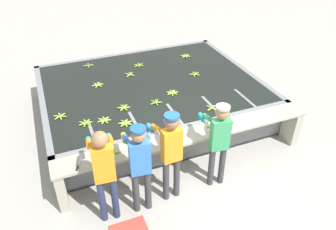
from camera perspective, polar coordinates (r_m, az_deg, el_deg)
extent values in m
plane|color=#A3A099|center=(6.33, 4.54, -10.48)|extent=(80.00, 80.00, 0.00)
cube|color=gray|center=(8.04, -2.87, 0.70)|extent=(4.93, 3.87, 0.06)
cube|color=gray|center=(6.41, 2.70, -4.91)|extent=(4.93, 0.12, 0.82)
cube|color=gray|center=(9.43, -6.81, 8.40)|extent=(4.93, 0.12, 0.82)
cube|color=gray|center=(7.54, -20.42, -0.66)|extent=(0.12, 3.87, 0.82)
cube|color=gray|center=(8.81, 12.02, 5.96)|extent=(0.12, 3.87, 0.82)
cube|color=black|center=(7.83, -2.96, 3.20)|extent=(4.69, 3.63, 0.76)
cube|color=gray|center=(6.40, -12.64, -5.86)|extent=(0.06, 0.80, 0.82)
cube|color=gray|center=(6.52, -5.59, -4.25)|extent=(0.06, 0.80, 0.82)
cube|color=gray|center=(6.74, 1.09, -2.65)|extent=(0.06, 0.80, 0.82)
cube|color=gray|center=(7.04, 7.26, -1.15)|extent=(0.06, 0.80, 0.82)
cube|color=gray|center=(7.43, 12.84, 0.23)|extent=(0.06, 0.80, 0.82)
cube|color=#A8A393|center=(5.97, 3.93, -3.59)|extent=(4.93, 0.45, 0.05)
cube|color=#A8A393|center=(5.84, -18.18, -11.94)|extent=(0.16, 0.41, 0.77)
cube|color=#A8A393|center=(7.39, 20.62, -1.73)|extent=(0.16, 0.41, 0.77)
cylinder|color=navy|center=(5.41, -11.40, -14.37)|extent=(0.11, 0.11, 0.87)
cylinder|color=navy|center=(5.42, -9.25, -14.02)|extent=(0.11, 0.11, 0.87)
cube|color=orange|center=(4.90, -11.20, -8.35)|extent=(0.34, 0.20, 0.61)
sphere|color=#9E704C|center=(4.61, -11.81, -4.14)|extent=(0.23, 0.23, 0.23)
cylinder|color=orange|center=(4.95, -13.66, -4.85)|extent=(0.11, 0.32, 0.18)
cylinder|color=#1EA3AD|center=(5.25, -13.66, -4.62)|extent=(0.10, 0.21, 0.08)
cylinder|color=orange|center=(4.96, -9.99, -4.27)|extent=(0.11, 0.32, 0.18)
cylinder|color=#1EA3AD|center=(5.25, -10.20, -4.07)|extent=(0.10, 0.21, 0.08)
cylinder|color=#38383D|center=(5.48, -5.61, -13.20)|extent=(0.11, 0.11, 0.83)
cylinder|color=#38383D|center=(5.50, -3.51, -12.83)|extent=(0.11, 0.11, 0.83)
cube|color=blue|center=(5.00, -4.92, -7.44)|extent=(0.34, 0.21, 0.59)
sphere|color=#9E704C|center=(4.73, -5.17, -3.46)|extent=(0.22, 0.22, 0.22)
cylinder|color=#1E5199|center=(4.67, -5.23, -2.46)|extent=(0.24, 0.24, 0.04)
cylinder|color=blue|center=(5.05, -7.37, -4.14)|extent=(0.12, 0.32, 0.18)
cylinder|color=gold|center=(5.34, -7.67, -3.95)|extent=(0.11, 0.21, 0.08)
cylinder|color=blue|center=(5.08, -3.81, -3.58)|extent=(0.12, 0.32, 0.18)
cylinder|color=gold|center=(5.38, -4.30, -3.42)|extent=(0.11, 0.21, 0.08)
cylinder|color=#38383D|center=(5.63, -0.35, -11.27)|extent=(0.11, 0.11, 0.85)
cylinder|color=#38383D|center=(5.69, 1.52, -10.68)|extent=(0.11, 0.11, 0.85)
cube|color=orange|center=(5.18, 0.64, -5.26)|extent=(0.33, 0.18, 0.60)
sphere|color=#896042|center=(4.91, 0.67, -1.21)|extent=(0.23, 0.23, 0.23)
cylinder|color=#1E5199|center=(4.85, 0.68, -0.19)|extent=(0.24, 0.24, 0.04)
cylinder|color=orange|center=(5.18, -2.13, -2.28)|extent=(0.09, 0.31, 0.18)
cylinder|color=teal|center=(5.46, -3.10, -2.27)|extent=(0.09, 0.20, 0.08)
cylinder|color=orange|center=(5.28, 1.08, -1.43)|extent=(0.09, 0.31, 0.18)
cylinder|color=teal|center=(5.56, -0.04, -1.48)|extent=(0.09, 0.20, 0.08)
cylinder|color=#38383D|center=(5.94, 7.55, -8.92)|extent=(0.11, 0.11, 0.82)
cylinder|color=#38383D|center=(6.00, 9.36, -8.58)|extent=(0.11, 0.11, 0.82)
cube|color=#38995B|center=(5.52, 9.06, -3.35)|extent=(0.34, 0.22, 0.58)
sphere|color=#9E704C|center=(5.28, 9.47, 0.41)|extent=(0.22, 0.22, 0.22)
cylinder|color=#9E9E99|center=(5.22, 9.57, 1.34)|extent=(0.23, 0.23, 0.04)
cylinder|color=#38995B|center=(5.54, 6.79, -0.38)|extent=(0.13, 0.32, 0.18)
cylinder|color=teal|center=(5.83, 5.88, -0.38)|extent=(0.11, 0.21, 0.08)
cylinder|color=#38995B|center=(5.65, 9.85, 0.05)|extent=(0.13, 0.32, 0.18)
cylinder|color=teal|center=(5.93, 8.81, 0.02)|extent=(0.11, 0.21, 0.08)
ellipsoid|color=#9EC642|center=(8.97, 3.39, 10.19)|extent=(0.16, 0.13, 0.04)
ellipsoid|color=#9EC642|center=(9.02, 3.27, 10.32)|extent=(0.17, 0.10, 0.04)
ellipsoid|color=#9EC642|center=(9.03, 2.92, 10.36)|extent=(0.05, 0.17, 0.04)
ellipsoid|color=#9EC642|center=(8.99, 2.69, 10.26)|extent=(0.16, 0.13, 0.04)
ellipsoid|color=#9EC642|center=(8.94, 2.81, 10.12)|extent=(0.17, 0.10, 0.04)
ellipsoid|color=#9EC642|center=(8.93, 3.16, 10.09)|extent=(0.05, 0.17, 0.04)
cylinder|color=tan|center=(8.97, 3.05, 10.43)|extent=(0.03, 0.03, 0.04)
ellipsoid|color=#75A333|center=(6.39, -14.63, -1.51)|extent=(0.17, 0.08, 0.04)
ellipsoid|color=#75A333|center=(6.36, -14.29, -1.62)|extent=(0.10, 0.17, 0.04)
ellipsoid|color=#75A333|center=(6.37, -13.88, -1.52)|extent=(0.11, 0.17, 0.04)
ellipsoid|color=#75A333|center=(6.40, -13.70, -1.28)|extent=(0.17, 0.06, 0.04)
ellipsoid|color=#75A333|center=(6.44, -13.89, -1.09)|extent=(0.15, 0.14, 0.04)
ellipsoid|color=#75A333|center=(6.45, -14.31, -1.08)|extent=(0.05, 0.17, 0.04)
ellipsoid|color=#75A333|center=(6.43, -14.63, -1.27)|extent=(0.16, 0.13, 0.04)
cylinder|color=tan|center=(6.39, -14.23, -1.08)|extent=(0.03, 0.03, 0.04)
ellipsoid|color=#9EC642|center=(6.36, -10.82, -1.09)|extent=(0.09, 0.17, 0.04)
ellipsoid|color=#9EC642|center=(6.40, -10.60, -0.87)|extent=(0.17, 0.09, 0.04)
ellipsoid|color=#9EC642|center=(6.44, -10.75, -0.66)|extent=(0.16, 0.12, 0.04)
ellipsoid|color=#9EC642|center=(6.45, -11.15, -0.62)|extent=(0.05, 0.17, 0.04)
ellipsoid|color=#9EC642|center=(6.43, -11.51, -0.78)|extent=(0.15, 0.14, 0.04)
ellipsoid|color=#9EC642|center=(6.39, -11.55, -1.02)|extent=(0.17, 0.06, 0.04)
ellipsoid|color=#9EC642|center=(6.36, -11.24, -1.16)|extent=(0.12, 0.16, 0.04)
cylinder|color=tan|center=(6.38, -11.12, -0.62)|extent=(0.03, 0.03, 0.04)
ellipsoid|color=#93BC3D|center=(8.04, -7.04, 7.07)|extent=(0.14, 0.15, 0.04)
ellipsoid|color=#93BC3D|center=(7.97, -6.90, 6.84)|extent=(0.15, 0.14, 0.04)
ellipsoid|color=#93BC3D|center=(7.99, -6.36, 6.93)|extent=(0.14, 0.15, 0.04)
ellipsoid|color=#93BC3D|center=(8.06, -6.50, 7.16)|extent=(0.15, 0.14, 0.04)
cylinder|color=tan|center=(8.00, -6.71, 7.23)|extent=(0.03, 0.03, 0.04)
ellipsoid|color=#9EC642|center=(6.23, -6.98, -1.52)|extent=(0.15, 0.14, 0.04)
ellipsoid|color=#9EC642|center=(6.27, -6.97, -1.27)|extent=(0.17, 0.06, 0.04)
ellipsoid|color=#9EC642|center=(6.30, -7.30, -1.13)|extent=(0.12, 0.17, 0.04)
ellipsoid|color=#9EC642|center=(6.29, -7.73, -1.20)|extent=(0.10, 0.17, 0.04)
ellipsoid|color=#9EC642|center=(6.26, -7.93, -1.44)|extent=(0.17, 0.08, 0.04)
ellipsoid|color=#9EC642|center=(6.22, -7.75, -1.65)|extent=(0.16, 0.13, 0.04)
ellipsoid|color=#9EC642|center=(6.21, -7.32, -1.69)|extent=(0.05, 0.17, 0.04)
cylinder|color=tan|center=(6.24, -7.45, -1.14)|extent=(0.03, 0.03, 0.04)
ellipsoid|color=#7FAD33|center=(6.76, -18.74, -0.19)|extent=(0.17, 0.11, 0.04)
ellipsoid|color=#7FAD33|center=(6.71, -18.65, -0.43)|extent=(0.16, 0.13, 0.04)
ellipsoid|color=#7FAD33|center=(6.69, -18.21, -0.44)|extent=(0.05, 0.17, 0.04)
ellipsoid|color=#7FAD33|center=(6.72, -17.86, -0.22)|extent=(0.17, 0.11, 0.04)
ellipsoid|color=#7FAD33|center=(6.76, -17.96, 0.01)|extent=(0.16, 0.13, 0.04)
ellipsoid|color=#7FAD33|center=(6.78, -18.39, 0.02)|extent=(0.05, 0.17, 0.04)
cylinder|color=tan|center=(6.72, -18.35, 0.04)|extent=(0.03, 0.03, 0.04)
ellipsoid|color=#93BC3D|center=(6.67, 7.31, 1.04)|extent=(0.17, 0.11, 0.04)
ellipsoid|color=#93BC3D|center=(6.68, 7.97, 1.05)|extent=(0.11, 0.17, 0.04)
ellipsoid|color=#93BC3D|center=(6.75, 7.87, 1.41)|extent=(0.17, 0.11, 0.04)
ellipsoid|color=#93BC3D|center=(6.73, 7.21, 1.39)|extent=(0.11, 0.17, 0.04)
cylinder|color=tan|center=(6.69, 7.61, 1.48)|extent=(0.03, 0.03, 0.04)
ellipsoid|color=#8CB738|center=(7.96, 4.64, 6.93)|extent=(0.12, 0.16, 0.04)
ellipsoid|color=#8CB738|center=(7.99, 5.05, 7.01)|extent=(0.14, 0.15, 0.04)
ellipsoid|color=#8CB738|center=(8.04, 4.95, 7.22)|extent=(0.17, 0.10, 0.04)
ellipsoid|color=#8CB738|center=(8.05, 4.49, 7.26)|extent=(0.05, 0.17, 0.04)
ellipsoid|color=#8CB738|center=(8.00, 4.30, 7.08)|extent=(0.17, 0.08, 0.04)
cylinder|color=tan|center=(7.99, 4.70, 7.33)|extent=(0.03, 0.03, 0.04)
ellipsoid|color=#9EC642|center=(7.63, -11.88, 5.03)|extent=(0.11, 0.17, 0.04)
ellipsoid|color=#9EC642|center=(7.68, -11.75, 5.23)|extent=(0.17, 0.04, 0.04)
ellipsoid|color=#9EC642|center=(7.71, -12.02, 5.35)|extent=(0.12, 0.16, 0.04)
ellipsoid|color=#9EC642|center=(7.71, -12.42, 5.27)|extent=(0.11, 0.17, 0.04)
ellipsoid|color=#9EC642|center=(7.66, -12.55, 5.07)|extent=(0.17, 0.04, 0.04)
ellipsoid|color=#9EC642|center=(7.62, -12.29, 4.95)|extent=(0.12, 0.16, 0.04)
cylinder|color=tan|center=(7.65, -12.18, 5.38)|extent=(0.03, 0.03, 0.04)
ellipsoid|color=#8CB738|center=(6.68, -7.49, 1.09)|extent=(0.08, 0.17, 0.04)
ellipsoid|color=#8CB738|center=(6.72, -7.26, 1.32)|extent=(0.17, 0.08, 0.04)
ellipsoid|color=#8CB738|center=(6.76, -7.49, 1.52)|extent=(0.15, 0.14, 0.04)
ellipsoid|color=#8CB738|center=(6.76, -7.96, 1.49)|extent=(0.08, 0.17, 0.04)
ellipsoid|color=#8CB738|center=(6.73, -8.19, 1.26)|extent=(0.17, 0.08, 0.04)
ellipsoid|color=#8CB738|center=(6.68, -7.96, 1.06)|extent=(0.15, 0.14, 0.04)
cylinder|color=tan|center=(6.70, -7.75, 1.55)|extent=(0.03, 0.03, 0.04)
ellipsoid|color=#9EC642|center=(7.23, 0.55, 4.10)|extent=(0.05, 0.17, 0.04)
ellipsoid|color=#9EC642|center=(7.19, 0.32, 3.95)|extent=(0.16, 0.12, 0.04)
ellipsoid|color=#9EC642|center=(7.15, 0.42, 3.77)|extent=(0.17, 0.09, 0.04)
ellipsoid|color=#9EC642|center=(7.14, 0.77, 3.69)|extent=(0.09, 0.17, 0.04)
ellipsoid|color=#9EC642|center=(7.16, 1.11, 3.78)|extent=(0.12, 0.16, 0.04)
ellipsoid|color=#9EC642|center=(7.20, 1.18, 3.96)|extent=(0.17, 0.06, 0.04)
ellipsoid|color=#9EC642|center=(7.23, 0.93, 4.10)|extent=(0.15, 0.14, 0.04)
cylinder|color=tan|center=(7.17, 0.75, 4.15)|extent=(0.03, 0.03, 0.04)
ellipsoid|color=#75A333|center=(6.82, -2.53, 2.08)|extent=(0.17, 0.08, 0.04)
ellipsoid|color=#75A333|center=(6.80, -2.01, 2.00)|extent=(0.04, 0.17, 0.04)
ellipsoid|color=#75A333|center=(6.84, -1.69, 2.23)|extent=(0.17, 0.09, 0.04)
ellipsoid|color=#75A333|center=(6.89, -2.01, 2.45)|extent=(0.13, 0.16, 0.04)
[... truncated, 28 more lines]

